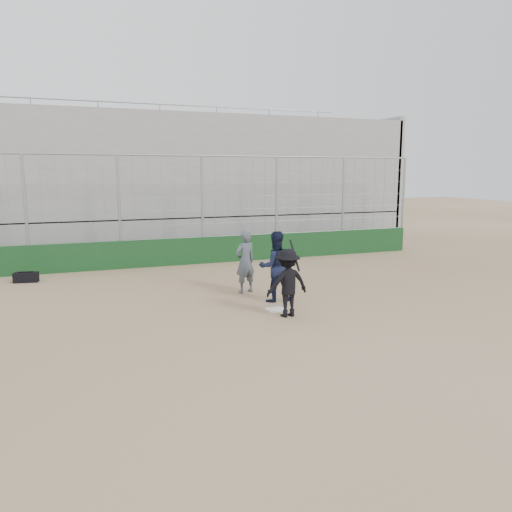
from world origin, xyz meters
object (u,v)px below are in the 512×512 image
object	(u,v)px
batter_at_plate	(287,283)
umpire	(245,265)
catcher_crouched	(275,278)
equipment_bag	(26,277)

from	to	relation	value
batter_at_plate	umpire	bearing A→B (deg)	93.00
catcher_crouched	umpire	world-z (taller)	umpire
catcher_crouched	umpire	xyz separation A→B (m)	(-0.41, 1.23, 0.18)
batter_at_plate	catcher_crouched	size ratio (longest dim) A/B	1.43
umpire	equipment_bag	bearing A→B (deg)	-49.83
batter_at_plate	umpire	xyz separation A→B (m)	(-0.14, 2.60, -0.01)
batter_at_plate	catcher_crouched	bearing A→B (deg)	78.91
umpire	equipment_bag	size ratio (longest dim) A/B	2.11
batter_at_plate	catcher_crouched	world-z (taller)	batter_at_plate
batter_at_plate	umpire	distance (m)	2.60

